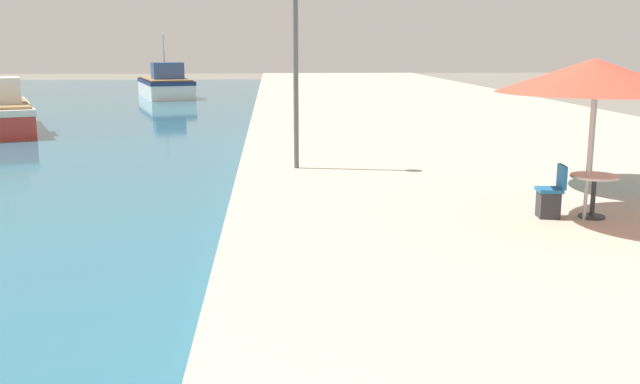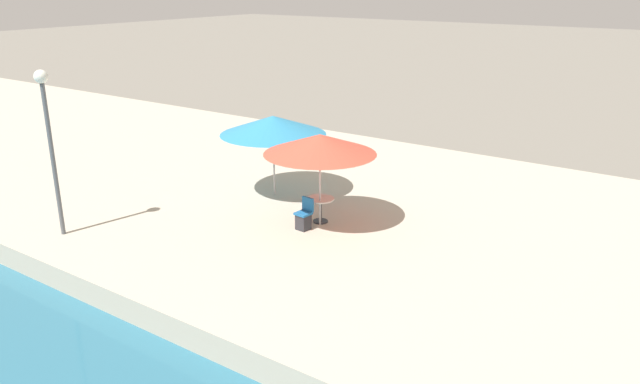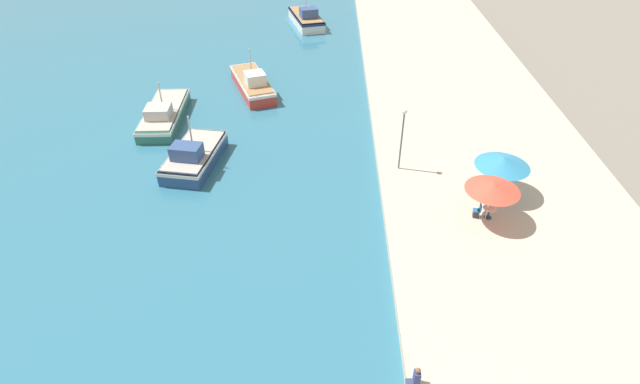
% 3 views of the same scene
% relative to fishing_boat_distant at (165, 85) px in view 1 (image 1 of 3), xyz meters
% --- Properties ---
extents(quay_promenade, '(16.00, 90.00, 0.69)m').
position_rel_fishing_boat_distant_xyz_m(quay_promenade, '(14.50, -18.43, -0.54)').
color(quay_promenade, '#BCB29E').
rests_on(quay_promenade, ground_plane).
extents(fishing_boat_distant, '(5.01, 8.47, 4.26)m').
position_rel_fishing_boat_distant_xyz_m(fishing_boat_distant, '(0.00, 0.00, 0.00)').
color(fishing_boat_distant, silver).
rests_on(fishing_boat_distant, water_basin).
extents(cafe_umbrella_pink, '(3.19, 3.19, 2.69)m').
position_rel_fishing_boat_distant_xyz_m(cafe_umbrella_pink, '(12.57, -39.14, 2.22)').
color(cafe_umbrella_pink, '#B7B7B7').
rests_on(cafe_umbrella_pink, quay_promenade).
extents(cafe_umbrella_white, '(3.42, 3.42, 2.64)m').
position_rel_fishing_boat_distant_xyz_m(cafe_umbrella_white, '(13.91, -36.38, 2.15)').
color(cafe_umbrella_white, '#B7B7B7').
rests_on(cafe_umbrella_white, quay_promenade).
extents(cafe_table, '(0.80, 0.80, 0.74)m').
position_rel_fishing_boat_distant_xyz_m(cafe_table, '(12.75, -39.03, 0.34)').
color(cafe_table, '#333338').
rests_on(cafe_table, quay_promenade).
extents(cafe_chair_left, '(0.47, 0.44, 0.91)m').
position_rel_fishing_boat_distant_xyz_m(cafe_chair_left, '(12.03, -38.96, 0.13)').
color(cafe_chair_left, '#2D2D33').
rests_on(cafe_chair_left, quay_promenade).
extents(lamppost, '(0.36, 0.36, 4.56)m').
position_rel_fishing_boat_distant_xyz_m(lamppost, '(7.89, -33.64, 2.90)').
color(lamppost, '#565B60').
rests_on(lamppost, quay_promenade).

